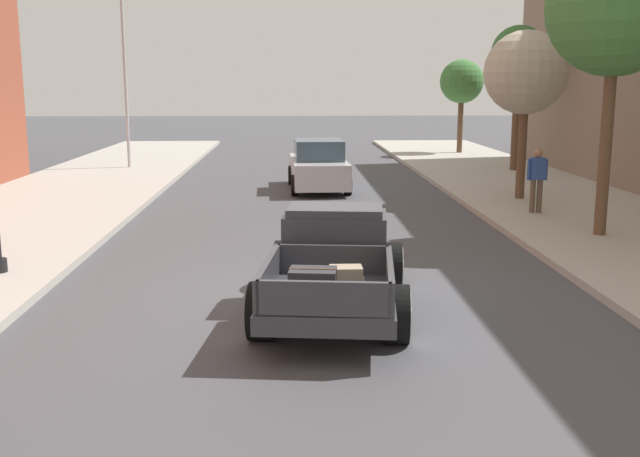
{
  "coord_description": "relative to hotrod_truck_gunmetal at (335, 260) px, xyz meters",
  "views": [
    {
      "loc": [
        -0.45,
        -11.81,
        3.42
      ],
      "look_at": [
        0.07,
        0.6,
        1.0
      ],
      "focal_mm": 41.74,
      "sensor_mm": 36.0,
      "label": 1
    }
  ],
  "objects": [
    {
      "name": "ground_plane",
      "position": [
        -0.24,
        0.65,
        -0.75
      ],
      "size": [
        140.0,
        140.0,
        0.0
      ],
      "primitive_type": "plane",
      "color": "#47474C"
    },
    {
      "name": "hotrod_truck_gunmetal",
      "position": [
        0.0,
        0.0,
        0.0
      ],
      "size": [
        2.54,
        5.07,
        1.58
      ],
      "color": "#333338",
      "rests_on": "ground"
    },
    {
      "name": "car_background_silver",
      "position": [
        0.26,
        13.05,
        0.01
      ],
      "size": [
        1.98,
        4.36,
        1.65
      ],
      "color": "#B7B7BC",
      "rests_on": "ground"
    },
    {
      "name": "pedestrian_sidewalk_right",
      "position": [
        5.66,
        7.55,
        0.33
      ],
      "size": [
        0.53,
        0.22,
        1.65
      ],
      "color": "brown",
      "rests_on": "sidewalk_right"
    },
    {
      "name": "flagpole",
      "position": [
        -6.85,
        18.78,
        5.02
      ],
      "size": [
        1.74,
        0.16,
        9.16
      ],
      "color": "#B2B2B7",
      "rests_on": "sidewalk_left"
    },
    {
      "name": "street_tree_nearest",
      "position": [
        6.16,
        4.68,
        4.22
      ],
      "size": [
        2.9,
        2.9,
        6.31
      ],
      "color": "brown",
      "rests_on": "sidewalk_right"
    },
    {
      "name": "street_tree_second",
      "position": [
        6.02,
        10.03,
        2.96
      ],
      "size": [
        2.36,
        2.36,
        4.77
      ],
      "color": "brown",
      "rests_on": "sidewalk_right"
    },
    {
      "name": "street_tree_third",
      "position": [
        7.96,
        17.14,
        3.73
      ],
      "size": [
        2.06,
        2.06,
        5.44
      ],
      "color": "brown",
      "rests_on": "sidewalk_right"
    },
    {
      "name": "street_tree_farthest",
      "position": [
        7.59,
        24.71,
        2.74
      ],
      "size": [
        2.08,
        2.08,
        4.43
      ],
      "color": "brown",
      "rests_on": "sidewalk_right"
    }
  ]
}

